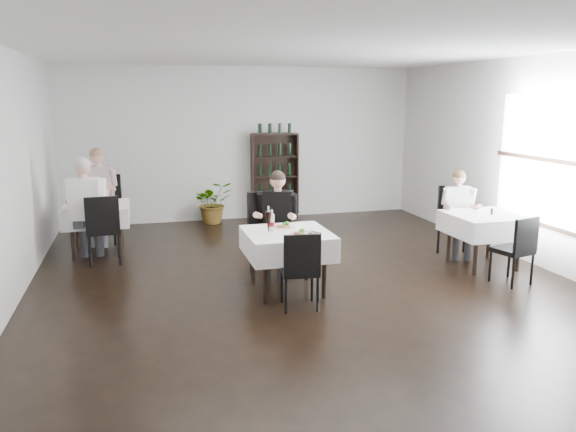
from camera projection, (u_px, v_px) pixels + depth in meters
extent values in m
plane|color=black|center=(310.00, 289.00, 7.17)|extent=(9.00, 9.00, 0.00)
plane|color=white|center=(312.00, 45.00, 6.56)|extent=(9.00, 9.00, 0.00)
plane|color=silver|center=(243.00, 144.00, 11.11)|extent=(7.00, 0.00, 7.00)
plane|color=silver|center=(552.00, 164.00, 7.76)|extent=(0.00, 9.00, 9.00)
cube|color=white|center=(551.00, 160.00, 7.74)|extent=(0.03, 2.20, 1.80)
cube|color=black|center=(544.00, 225.00, 7.93)|extent=(0.05, 2.30, 0.06)
cube|color=black|center=(275.00, 213.00, 11.39)|extent=(0.90, 0.28, 0.20)
cylinder|color=black|center=(265.00, 275.00, 6.58)|extent=(0.06, 0.06, 0.71)
cylinder|color=black|center=(253.00, 258.00, 7.27)|extent=(0.06, 0.06, 0.71)
cylinder|color=black|center=(324.00, 270.00, 6.77)|extent=(0.06, 0.06, 0.71)
cylinder|color=black|center=(307.00, 254.00, 7.46)|extent=(0.06, 0.06, 0.71)
cube|color=black|center=(287.00, 235.00, 6.94)|extent=(0.85, 0.85, 0.04)
cube|color=white|center=(287.00, 243.00, 6.97)|extent=(1.03, 1.03, 0.30)
cylinder|color=black|center=(73.00, 237.00, 8.36)|extent=(0.06, 0.06, 0.71)
cylinder|color=black|center=(77.00, 227.00, 9.01)|extent=(0.06, 0.06, 0.71)
cylinder|color=black|center=(120.00, 235.00, 8.54)|extent=(0.06, 0.06, 0.71)
cylinder|color=black|center=(121.00, 225.00, 9.18)|extent=(0.06, 0.06, 0.71)
cube|color=black|center=(96.00, 207.00, 8.69)|extent=(0.80, 0.80, 0.04)
cube|color=white|center=(97.00, 214.00, 8.72)|extent=(0.98, 0.98, 0.30)
cylinder|color=black|center=(476.00, 250.00, 7.66)|extent=(0.06, 0.06, 0.71)
cylinder|color=black|center=(449.00, 238.00, 8.31)|extent=(0.06, 0.06, 0.71)
cylinder|color=black|center=(519.00, 247.00, 7.84)|extent=(0.06, 0.06, 0.71)
cylinder|color=black|center=(489.00, 235.00, 8.48)|extent=(0.06, 0.06, 0.71)
cube|color=black|center=(485.00, 217.00, 7.99)|extent=(0.80, 0.80, 0.04)
cube|color=white|center=(484.00, 224.00, 8.02)|extent=(0.98, 0.98, 0.30)
imported|color=#26561D|center=(213.00, 202.00, 10.89)|extent=(0.83, 0.74, 0.82)
cylinder|color=black|center=(265.00, 263.00, 7.37)|extent=(0.04, 0.04, 0.52)
cylinder|color=black|center=(251.00, 255.00, 7.76)|extent=(0.04, 0.04, 0.52)
cylinder|color=black|center=(295.00, 259.00, 7.58)|extent=(0.04, 0.04, 0.52)
cylinder|color=black|center=(280.00, 251.00, 7.97)|extent=(0.04, 0.04, 0.52)
cube|color=black|center=(273.00, 236.00, 7.61)|extent=(0.62, 0.62, 0.08)
cube|color=black|center=(265.00, 211.00, 7.75)|extent=(0.52, 0.17, 0.56)
cylinder|color=black|center=(312.00, 284.00, 6.70)|extent=(0.03, 0.03, 0.42)
cylinder|color=black|center=(318.00, 295.00, 6.35)|extent=(0.03, 0.03, 0.42)
cylinder|color=black|center=(282.00, 286.00, 6.65)|extent=(0.03, 0.03, 0.42)
cylinder|color=black|center=(286.00, 296.00, 6.30)|extent=(0.03, 0.03, 0.42)
cube|color=black|center=(299.00, 271.00, 6.45)|extent=(0.47, 0.47, 0.06)
cube|color=black|center=(302.00, 254.00, 6.22)|extent=(0.42, 0.10, 0.45)
cylinder|color=black|center=(87.00, 230.00, 9.23)|extent=(0.04, 0.04, 0.51)
cylinder|color=black|center=(95.00, 224.00, 9.66)|extent=(0.04, 0.04, 0.51)
cylinder|color=black|center=(114.00, 230.00, 9.25)|extent=(0.04, 0.04, 0.51)
cylinder|color=black|center=(121.00, 224.00, 9.68)|extent=(0.04, 0.04, 0.51)
cube|color=black|center=(103.00, 210.00, 9.39)|extent=(0.61, 0.61, 0.08)
cube|color=black|center=(106.00, 190.00, 9.56)|extent=(0.51, 0.17, 0.56)
cylinder|color=black|center=(118.00, 243.00, 8.52)|extent=(0.04, 0.04, 0.47)
cylinder|color=black|center=(119.00, 250.00, 8.14)|extent=(0.04, 0.04, 0.47)
cylinder|color=black|center=(90.00, 245.00, 8.39)|extent=(0.04, 0.04, 0.47)
cylinder|color=black|center=(90.00, 252.00, 8.01)|extent=(0.04, 0.04, 0.47)
cube|color=black|center=(103.00, 230.00, 8.21)|extent=(0.50, 0.50, 0.07)
cube|color=black|center=(102.00, 214.00, 7.95)|extent=(0.47, 0.08, 0.51)
cylinder|color=black|center=(449.00, 245.00, 8.36)|extent=(0.04, 0.04, 0.49)
cylinder|color=black|center=(438.00, 238.00, 8.78)|extent=(0.04, 0.04, 0.49)
cylinder|color=black|center=(476.00, 244.00, 8.41)|extent=(0.04, 0.04, 0.49)
cylinder|color=black|center=(464.00, 237.00, 8.83)|extent=(0.04, 0.04, 0.49)
cube|color=black|center=(458.00, 223.00, 8.54)|extent=(0.55, 0.55, 0.07)
cube|color=black|center=(453.00, 202.00, 8.70)|extent=(0.49, 0.12, 0.53)
cylinder|color=black|center=(509.00, 262.00, 7.60)|extent=(0.03, 0.03, 0.42)
cylinder|color=black|center=(532.00, 269.00, 7.29)|extent=(0.03, 0.03, 0.42)
cylinder|color=black|center=(490.00, 266.00, 7.43)|extent=(0.03, 0.03, 0.42)
cylinder|color=black|center=(513.00, 273.00, 7.12)|extent=(0.03, 0.03, 0.42)
cube|color=black|center=(512.00, 250.00, 7.31)|extent=(0.51, 0.51, 0.06)
cube|color=black|center=(526.00, 235.00, 7.10)|extent=(0.42, 0.15, 0.45)
cube|color=#3B3B42|center=(269.00, 237.00, 7.56)|extent=(0.29, 0.44, 0.14)
cylinder|color=#3B3B42|center=(267.00, 263.00, 7.45)|extent=(0.11, 0.11, 0.49)
cube|color=#3B3B42|center=(283.00, 237.00, 7.53)|extent=(0.29, 0.44, 0.14)
cylinder|color=#3B3B42|center=(281.00, 264.00, 7.42)|extent=(0.11, 0.11, 0.49)
cube|color=black|center=(278.00, 210.00, 7.66)|extent=(0.45, 0.36, 0.55)
cylinder|color=tan|center=(258.00, 215.00, 7.44)|extent=(0.19, 0.32, 0.15)
cylinder|color=tan|center=(292.00, 216.00, 7.37)|extent=(0.19, 0.32, 0.15)
sphere|color=tan|center=(278.00, 180.00, 7.56)|extent=(0.21, 0.21, 0.21)
sphere|color=black|center=(278.00, 178.00, 7.55)|extent=(0.21, 0.21, 0.21)
cube|color=#3B3B42|center=(91.00, 208.00, 9.22)|extent=(0.23, 0.48, 0.15)
cylinder|color=#3B3B42|center=(89.00, 232.00, 9.10)|extent=(0.12, 0.12, 0.54)
cube|color=#3B3B42|center=(105.00, 208.00, 9.24)|extent=(0.23, 0.48, 0.15)
cylinder|color=#3B3B42|center=(103.00, 231.00, 9.12)|extent=(0.12, 0.12, 0.54)
cube|color=#C7A4A8|center=(99.00, 184.00, 9.36)|extent=(0.47, 0.31, 0.61)
cylinder|color=tan|center=(79.00, 189.00, 9.05)|extent=(0.14, 0.35, 0.17)
cylinder|color=tan|center=(111.00, 188.00, 9.10)|extent=(0.14, 0.35, 0.17)
sphere|color=tan|center=(97.00, 157.00, 9.24)|extent=(0.23, 0.23, 0.23)
sphere|color=olive|center=(97.00, 155.00, 9.23)|extent=(0.23, 0.23, 0.23)
cube|color=#3B3B42|center=(96.00, 220.00, 8.36)|extent=(0.18, 0.47, 0.15)
cylinder|color=#3B3B42|center=(99.00, 239.00, 8.62)|extent=(0.12, 0.12, 0.53)
cube|color=#3B3B42|center=(81.00, 221.00, 8.32)|extent=(0.18, 0.47, 0.15)
cylinder|color=#3B3B42|center=(85.00, 240.00, 8.58)|extent=(0.12, 0.12, 0.53)
cube|color=white|center=(85.00, 199.00, 8.07)|extent=(0.45, 0.27, 0.60)
cylinder|color=tan|center=(105.00, 196.00, 8.40)|extent=(0.11, 0.34, 0.17)
cylinder|color=tan|center=(70.00, 198.00, 8.31)|extent=(0.11, 0.34, 0.17)
sphere|color=tan|center=(82.00, 167.00, 7.99)|extent=(0.23, 0.23, 0.23)
sphere|color=beige|center=(82.00, 165.00, 7.99)|extent=(0.23, 0.23, 0.23)
cube|color=#3B3B42|center=(454.00, 225.00, 8.49)|extent=(0.22, 0.41, 0.13)
cylinder|color=#3B3B42|center=(456.00, 246.00, 8.38)|extent=(0.10, 0.10, 0.45)
cube|color=#3B3B42|center=(466.00, 225.00, 8.49)|extent=(0.22, 0.41, 0.13)
cylinder|color=#3B3B42|center=(468.00, 246.00, 8.39)|extent=(0.10, 0.10, 0.45)
cube|color=white|center=(457.00, 203.00, 8.60)|extent=(0.40, 0.28, 0.51)
cylinder|color=tan|center=(448.00, 207.00, 8.35)|extent=(0.14, 0.29, 0.14)
cylinder|color=tan|center=(476.00, 207.00, 8.36)|extent=(0.14, 0.29, 0.14)
sphere|color=tan|center=(459.00, 178.00, 8.50)|extent=(0.19, 0.19, 0.19)
sphere|color=brown|center=(459.00, 176.00, 8.49)|extent=(0.19, 0.19, 0.19)
cube|color=white|center=(283.00, 227.00, 7.13)|extent=(0.27, 0.27, 0.02)
cube|color=brown|center=(282.00, 226.00, 7.10)|extent=(0.12, 0.10, 0.02)
sphere|color=#347C21|center=(287.00, 223.00, 7.18)|extent=(0.06, 0.06, 0.06)
cube|color=brown|center=(286.00, 227.00, 7.08)|extent=(0.10, 0.08, 0.02)
cube|color=white|center=(299.00, 234.00, 6.77)|extent=(0.27, 0.27, 0.02)
cube|color=brown|center=(298.00, 233.00, 6.75)|extent=(0.09, 0.07, 0.02)
sphere|color=#347C21|center=(303.00, 230.00, 6.81)|extent=(0.05, 0.05, 0.05)
cube|color=brown|center=(302.00, 234.00, 6.72)|extent=(0.10, 0.09, 0.02)
cone|color=black|center=(268.00, 223.00, 6.80)|extent=(0.08, 0.08, 0.27)
cylinder|color=silver|center=(268.00, 209.00, 6.77)|extent=(0.02, 0.02, 0.07)
cone|color=gold|center=(269.00, 223.00, 6.94)|extent=(0.06, 0.06, 0.21)
cylinder|color=silver|center=(269.00, 213.00, 6.91)|extent=(0.02, 0.02, 0.05)
cylinder|color=silver|center=(272.00, 223.00, 6.94)|extent=(0.07, 0.07, 0.22)
cylinder|color=#AA0916|center=(272.00, 224.00, 6.94)|extent=(0.07, 0.07, 0.05)
cylinder|color=silver|center=(272.00, 212.00, 6.91)|extent=(0.03, 0.03, 0.05)
cube|color=black|center=(311.00, 233.00, 6.82)|extent=(0.25, 0.23, 0.01)
cylinder|color=silver|center=(310.00, 233.00, 6.82)|extent=(0.12, 0.21, 0.01)
cylinder|color=silver|center=(313.00, 232.00, 6.83)|extent=(0.13, 0.20, 0.01)
cylinder|color=black|center=(492.00, 211.00, 7.96)|extent=(0.04, 0.04, 0.09)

